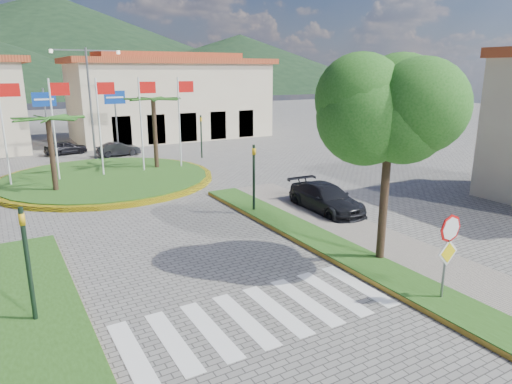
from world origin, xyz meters
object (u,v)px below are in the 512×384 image
deciduous_tree (391,111)px  car_dark_a (66,148)px  stop_sign (448,244)px  car_dark_b (119,149)px  roundabout_island (106,178)px  car_side_right (326,198)px

deciduous_tree → car_dark_a: size_ratio=2.16×
stop_sign → car_dark_b: bearing=94.4°
roundabout_island → stop_sign: bearing=-76.3°
roundabout_island → car_dark_b: roundabout_island is taller
deciduous_tree → car_side_right: bearing=69.9°
stop_sign → deciduous_tree: (0.60, 3.04, 3.38)m
stop_sign → deciduous_tree: size_ratio=0.39×
deciduous_tree → car_dark_a: 28.78m
deciduous_tree → stop_sign: bearing=-101.2°
car_dark_a → car_side_right: (8.16, -22.25, 0.11)m
roundabout_island → deciduous_tree: deciduous_tree is taller
roundabout_island → stop_sign: size_ratio=4.79×
car_dark_a → stop_sign: bearing=179.7°
car_dark_a → car_dark_b: bearing=-139.0°
car_side_right → deciduous_tree: bearing=-107.8°
car_dark_a → car_side_right: size_ratio=0.70×
deciduous_tree → car_dark_a: bearing=102.5°
car_dark_b → deciduous_tree: bearing=-174.9°
car_dark_a → car_side_right: 23.70m
car_dark_b → car_side_right: 20.09m
roundabout_island → car_dark_b: size_ratio=3.97×
car_side_right → stop_sign: bearing=-104.7°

